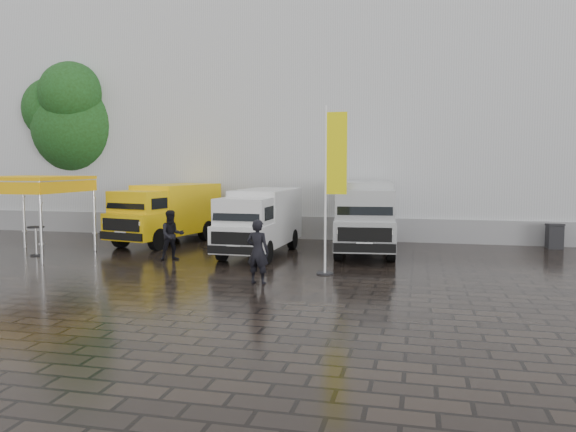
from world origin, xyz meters
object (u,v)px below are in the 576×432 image
object	(u,v)px
flagpole	(332,181)
person_front	(258,252)
van_silver	(365,217)
canopy_tent	(29,181)
van_yellow	(166,214)
van_white	(260,222)
person_tent	(172,235)
wheelie_bin	(554,236)
cocktail_table	(36,241)

from	to	relation	value
flagpole	person_front	distance (m)	3.13
van_silver	person_front	xyz separation A→B (m)	(-2.31, -6.33, -0.43)
canopy_tent	flagpole	xyz separation A→B (m)	(11.08, -1.02, 0.11)
van_yellow	flagpole	bearing A→B (deg)	-20.52
van_white	flagpole	xyz separation A→B (m)	(3.14, -3.25, 1.62)
van_yellow	person_tent	xyz separation A→B (m)	(1.98, -3.70, -0.36)
person_front	van_silver	bearing A→B (deg)	-101.24
wheelie_bin	person_tent	world-z (taller)	person_tent
canopy_tent	person_tent	size ratio (longest dim) A/B	1.92
van_white	canopy_tent	distance (m)	8.39
van_silver	flagpole	size ratio (longest dim) A/B	1.22
van_white	wheelie_bin	distance (m)	11.57
van_silver	person_front	size ratio (longest dim) A/B	3.43
van_yellow	van_silver	xyz separation A→B (m)	(8.26, -0.44, 0.10)
van_silver	canopy_tent	size ratio (longest dim) A/B	1.85
van_silver	person_front	bearing A→B (deg)	-115.53
van_white	person_front	size ratio (longest dim) A/B	3.05
cocktail_table	person_tent	size ratio (longest dim) A/B	0.61
van_silver	person_front	world-z (taller)	van_silver
van_white	canopy_tent	world-z (taller)	canopy_tent
flagpole	cocktail_table	xyz separation A→B (m)	(-10.90, 1.05, -2.26)
van_yellow	wheelie_bin	distance (m)	15.60
person_front	wheelie_bin	bearing A→B (deg)	-127.77
van_white	person_front	distance (m)	5.20
wheelie_bin	person_front	distance (m)	13.05
van_yellow	van_silver	size ratio (longest dim) A/B	0.87
van_silver	cocktail_table	size ratio (longest dim) A/B	5.78
van_white	cocktail_table	bearing A→B (deg)	-162.11
canopy_tent	cocktail_table	size ratio (longest dim) A/B	3.13
van_white	wheelie_bin	world-z (taller)	van_white
van_silver	cocktail_table	xyz separation A→B (m)	(-11.45, -3.53, -0.79)
wheelie_bin	person_tent	distance (m)	14.68
canopy_tent	flagpole	distance (m)	11.13
person_front	flagpole	bearing A→B (deg)	-126.19
van_silver	canopy_tent	xyz separation A→B (m)	(-11.63, -3.56, 1.36)
wheelie_bin	person_front	bearing A→B (deg)	-141.15
van_white	canopy_tent	xyz separation A→B (m)	(-7.95, -2.23, 1.51)
van_silver	person_tent	bearing A→B (deg)	-157.99
canopy_tent	wheelie_bin	xyz separation A→B (m)	(18.80, 6.18, -2.19)
wheelie_bin	person_tent	xyz separation A→B (m)	(-13.44, -5.89, 0.37)
flagpole	cocktail_table	bearing A→B (deg)	174.52
van_white	wheelie_bin	bearing A→B (deg)	22.03
van_white	wheelie_bin	size ratio (longest dim) A/B	5.54
van_yellow	cocktail_table	size ratio (longest dim) A/B	5.03
van_yellow	flagpole	xyz separation A→B (m)	(7.71, -5.01, 1.57)
cocktail_table	person_front	bearing A→B (deg)	-17.06
cocktail_table	canopy_tent	bearing A→B (deg)	-171.00
van_white	cocktail_table	size ratio (longest dim) A/B	5.14
van_yellow	van_white	xyz separation A→B (m)	(4.57, -1.76, -0.05)
van_yellow	flagpole	distance (m)	9.33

